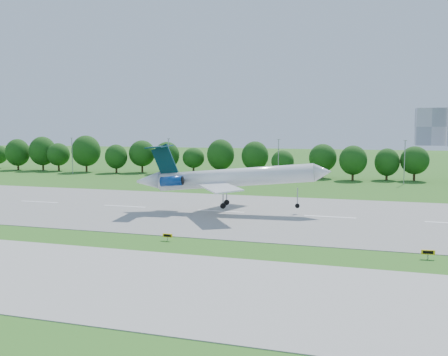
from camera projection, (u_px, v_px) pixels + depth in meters
ground at (312, 251)px, 63.50m from camera, size 600.00×600.00×0.00m
runway at (330, 217)px, 87.29m from camera, size 400.00×45.00×0.08m
taxiway at (288, 297)px, 46.37m from camera, size 400.00×23.00×0.08m
tree_line at (350, 159)px, 150.42m from camera, size 288.40×8.40×10.40m
light_poles at (339, 160)px, 141.61m from camera, size 175.90×0.25×12.19m
airliner at (225, 177)px, 91.92m from camera, size 36.50×26.28×11.67m
taxi_sign_left at (168, 236)px, 69.19m from camera, size 1.42×0.21×1.00m
taxi_sign_centre at (428, 252)px, 59.58m from camera, size 1.59×0.37×1.11m
service_vehicle_a at (280, 181)px, 140.86m from camera, size 3.56×1.61×1.13m
service_vehicle_b at (249, 180)px, 143.60m from camera, size 4.13×2.18×1.34m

